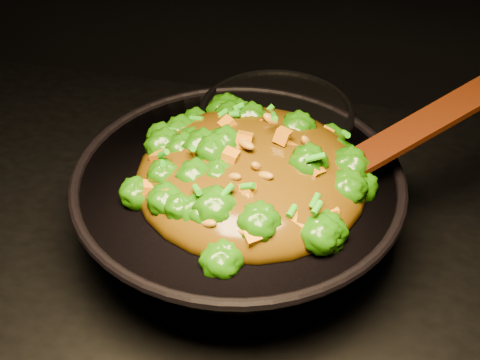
# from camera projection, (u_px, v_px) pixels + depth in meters

# --- Properties ---
(wok) EXTENTS (0.41, 0.41, 0.11)m
(wok) POSITION_uv_depth(u_px,v_px,m) (238.00, 209.00, 0.76)
(wok) COLOR black
(wok) RESTS_ON stovetop
(stir_fry) EXTENTS (0.34, 0.34, 0.10)m
(stir_fry) POSITION_uv_depth(u_px,v_px,m) (252.00, 148.00, 0.69)
(stir_fry) COLOR #1E5F06
(stir_fry) RESTS_ON wok
(spatula) EXTENTS (0.24, 0.18, 0.11)m
(spatula) POSITION_uv_depth(u_px,v_px,m) (396.00, 141.00, 0.70)
(spatula) COLOR #351204
(spatula) RESTS_ON wok
(back_pot) EXTENTS (0.26, 0.26, 0.12)m
(back_pot) POSITION_uv_depth(u_px,v_px,m) (275.00, 141.00, 0.87)
(back_pot) COLOR black
(back_pot) RESTS_ON stovetop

